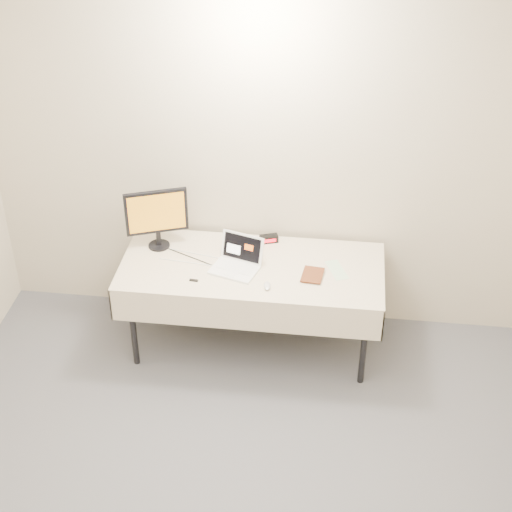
# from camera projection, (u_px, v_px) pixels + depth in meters

# --- Properties ---
(back_wall) EXTENTS (4.00, 0.10, 2.70)m
(back_wall) POSITION_uv_depth(u_px,v_px,m) (260.00, 159.00, 5.56)
(back_wall) COLOR beige
(back_wall) RESTS_ON ground
(table) EXTENTS (1.86, 0.81, 0.74)m
(table) POSITION_uv_depth(u_px,v_px,m) (252.00, 273.00, 5.56)
(table) COLOR black
(table) RESTS_ON ground
(laptop) EXTENTS (0.38, 0.36, 0.22)m
(laptop) POSITION_uv_depth(u_px,v_px,m) (238.00, 261.00, 5.49)
(laptop) COLOR white
(laptop) RESTS_ON table
(monitor) EXTENTS (0.43, 0.20, 0.46)m
(monitor) POSITION_uv_depth(u_px,v_px,m) (157.00, 215.00, 5.58)
(monitor) COLOR black
(monitor) RESTS_ON table
(book) EXTENTS (0.14, 0.03, 0.19)m
(book) POSITION_uv_depth(u_px,v_px,m) (303.00, 264.00, 5.38)
(book) COLOR #96431B
(book) RESTS_ON table
(alarm_clock) EXTENTS (0.14, 0.10, 0.06)m
(alarm_clock) POSITION_uv_depth(u_px,v_px,m) (269.00, 239.00, 5.77)
(alarm_clock) COLOR black
(alarm_clock) RESTS_ON table
(clicker) EXTENTS (0.06, 0.10, 0.02)m
(clicker) POSITION_uv_depth(u_px,v_px,m) (267.00, 286.00, 5.31)
(clicker) COLOR silver
(clicker) RESTS_ON table
(paper_form) EXTENTS (0.18, 0.26, 0.00)m
(paper_form) POSITION_uv_depth(u_px,v_px,m) (337.00, 270.00, 5.49)
(paper_form) COLOR #BBE0B2
(paper_form) RESTS_ON table
(usb_dongle) EXTENTS (0.06, 0.02, 0.01)m
(usb_dongle) POSITION_uv_depth(u_px,v_px,m) (194.00, 280.00, 5.38)
(usb_dongle) COLOR black
(usb_dongle) RESTS_ON table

